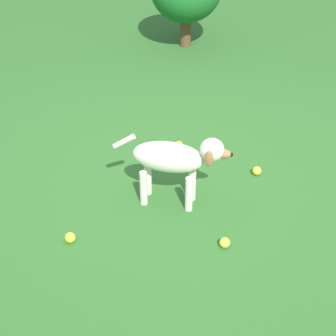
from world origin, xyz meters
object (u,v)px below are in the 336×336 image
at_px(tennis_ball_3, 225,243).
at_px(tennis_ball_1, 257,171).
at_px(dog, 175,159).
at_px(tennis_ball_0, 70,238).
at_px(tennis_ball_2, 179,145).

bearing_deg(tennis_ball_3, tennis_ball_1, 174.50).
bearing_deg(dog, tennis_ball_1, 41.00).
bearing_deg(tennis_ball_1, tennis_ball_3, -5.50).
xyz_separation_m(dog, tennis_ball_0, (0.56, -0.51, -0.32)).
distance_m(dog, tennis_ball_3, 0.62).
relative_size(dog, tennis_ball_1, 11.84).
relative_size(tennis_ball_2, tennis_ball_3, 1.00).
distance_m(dog, tennis_ball_0, 0.82).
xyz_separation_m(tennis_ball_0, tennis_ball_2, (-1.22, 0.36, 0.00)).
height_order(dog, tennis_ball_2, dog).
distance_m(tennis_ball_0, tennis_ball_3, 0.95).
height_order(tennis_ball_1, tennis_ball_3, same).
bearing_deg(tennis_ball_1, tennis_ball_0, -43.99).
bearing_deg(tennis_ball_0, tennis_ball_3, 103.15).
distance_m(tennis_ball_2, tennis_ball_3, 1.15).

